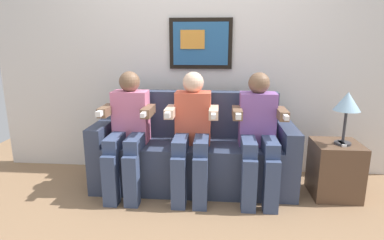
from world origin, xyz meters
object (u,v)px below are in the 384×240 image
at_px(person_on_left, 128,129).
at_px(side_table_right, 335,169).
at_px(person_on_right, 258,132).
at_px(table_lamp, 347,104).
at_px(couch, 194,155).
at_px(person_in_middle, 192,130).
at_px(spare_remote_on_table, 342,144).

relative_size(person_on_left, side_table_right, 2.22).
xyz_separation_m(person_on_left, person_on_right, (1.16, 0.00, 0.00)).
xyz_separation_m(person_on_right, table_lamp, (0.73, 0.03, 0.25)).
bearing_deg(person_on_right, couch, 163.97).
bearing_deg(person_in_middle, spare_remote_on_table, 0.36).
relative_size(person_in_middle, spare_remote_on_table, 8.54).
bearing_deg(spare_remote_on_table, side_table_right, 104.54).
distance_m(person_on_left, spare_remote_on_table, 1.89).
relative_size(person_on_left, person_on_right, 1.00).
bearing_deg(person_in_middle, person_on_left, 180.00).
bearing_deg(person_on_left, spare_remote_on_table, 0.25).
bearing_deg(side_table_right, spare_remote_on_table, -75.46).
bearing_deg(person_on_right, table_lamp, 2.26).
bearing_deg(table_lamp, couch, 174.00).
relative_size(couch, person_on_right, 1.69).
height_order(person_on_right, spare_remote_on_table, person_on_right).
bearing_deg(person_on_right, side_table_right, 4.98).
distance_m(person_in_middle, spare_remote_on_table, 1.31).
distance_m(couch, spare_remote_on_table, 1.33).
xyz_separation_m(person_on_left, spare_remote_on_table, (1.89, 0.01, -0.10)).
height_order(side_table_right, spare_remote_on_table, spare_remote_on_table).
xyz_separation_m(person_on_left, side_table_right, (1.87, 0.06, -0.36)).
bearing_deg(spare_remote_on_table, person_on_left, -179.75).
relative_size(couch, person_in_middle, 1.69).
bearing_deg(person_in_middle, side_table_right, 2.73).
bearing_deg(couch, spare_remote_on_table, -6.97).
height_order(person_on_left, person_in_middle, same).
relative_size(person_on_left, spare_remote_on_table, 8.54).
bearing_deg(person_on_left, person_on_right, 0.00).
relative_size(side_table_right, spare_remote_on_table, 3.85).
bearing_deg(spare_remote_on_table, couch, 173.03).
bearing_deg(table_lamp, person_on_left, -179.13).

